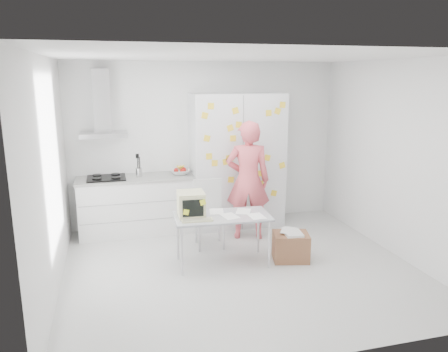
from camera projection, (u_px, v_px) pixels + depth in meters
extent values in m
cube|color=silver|center=(240.00, 268.00, 5.77)|extent=(4.50, 4.00, 0.02)
cube|color=white|center=(206.00, 144.00, 7.35)|extent=(4.50, 0.02, 2.70)
cube|color=white|center=(50.00, 178.00, 4.90)|extent=(0.02, 4.00, 2.70)
cube|color=white|center=(396.00, 159.00, 6.03)|extent=(0.02, 4.00, 2.70)
cube|color=white|center=(242.00, 56.00, 5.16)|extent=(4.50, 4.00, 0.02)
cube|color=white|center=(137.00, 206.00, 6.97)|extent=(1.80, 0.60, 0.88)
cube|color=gray|center=(138.00, 203.00, 6.65)|extent=(1.76, 0.01, 0.01)
cube|color=gray|center=(139.00, 220.00, 6.71)|extent=(1.76, 0.01, 0.01)
cube|color=#9E9E99|center=(136.00, 178.00, 6.86)|extent=(1.84, 0.63, 0.04)
cube|color=black|center=(106.00, 178.00, 6.75)|extent=(0.58, 0.50, 0.03)
cylinder|color=black|center=(97.00, 179.00, 6.59)|extent=(0.14, 0.14, 0.02)
cylinder|color=black|center=(116.00, 178.00, 6.66)|extent=(0.14, 0.14, 0.02)
cylinder|color=black|center=(97.00, 175.00, 6.82)|extent=(0.14, 0.14, 0.02)
cylinder|color=black|center=(115.00, 174.00, 6.89)|extent=(0.14, 0.14, 0.02)
cylinder|color=silver|center=(139.00, 172.00, 6.86)|extent=(0.10, 0.10, 0.14)
cylinder|color=black|center=(138.00, 166.00, 6.84)|extent=(0.01, 0.01, 0.30)
cylinder|color=black|center=(140.00, 166.00, 6.83)|extent=(0.01, 0.01, 0.30)
cylinder|color=black|center=(139.00, 166.00, 6.85)|extent=(0.01, 0.01, 0.30)
cube|color=black|center=(137.00, 156.00, 6.80)|extent=(0.05, 0.01, 0.07)
imported|color=white|center=(180.00, 172.00, 7.03)|extent=(0.31, 0.31, 0.08)
sphere|color=#B2140F|center=(176.00, 170.00, 7.02)|extent=(0.08, 0.08, 0.08)
sphere|color=#B2140F|center=(182.00, 171.00, 6.98)|extent=(0.08, 0.08, 0.08)
sphere|color=#B2140F|center=(184.00, 170.00, 7.08)|extent=(0.08, 0.08, 0.08)
cylinder|color=yellow|center=(178.00, 167.00, 7.02)|extent=(0.09, 0.17, 0.10)
cylinder|color=yellow|center=(180.00, 167.00, 7.03)|extent=(0.04, 0.17, 0.10)
cylinder|color=yellow|center=(182.00, 167.00, 7.04)|extent=(0.08, 0.17, 0.10)
cube|color=silver|center=(104.00, 134.00, 6.64)|extent=(0.70, 0.48, 0.07)
cube|color=silver|center=(102.00, 101.00, 6.64)|extent=(0.26, 0.24, 0.95)
cube|color=silver|center=(237.00, 161.00, 7.21)|extent=(1.50, 0.65, 2.20)
cube|color=slate|center=(243.00, 165.00, 6.90)|extent=(0.01, 0.01, 2.16)
cube|color=silver|center=(239.00, 165.00, 6.87)|extent=(0.02, 0.02, 0.30)
cube|color=silver|center=(247.00, 165.00, 6.91)|extent=(0.02, 0.02, 0.30)
cube|color=yellow|center=(269.00, 113.00, 6.82)|extent=(0.10, 0.00, 0.10)
cube|color=yellow|center=(278.00, 111.00, 6.85)|extent=(0.12, 0.00, 0.12)
cube|color=yellow|center=(282.00, 165.00, 7.08)|extent=(0.12, 0.00, 0.12)
cube|color=yellow|center=(229.00, 158.00, 6.81)|extent=(0.10, 0.00, 0.10)
cube|color=yellow|center=(244.00, 149.00, 6.84)|extent=(0.12, 0.00, 0.12)
cube|color=yellow|center=(265.00, 178.00, 7.05)|extent=(0.12, 0.00, 0.12)
cube|color=yellow|center=(231.00, 180.00, 6.90)|extent=(0.10, 0.00, 0.10)
cube|color=yellow|center=(235.00, 111.00, 6.67)|extent=(0.12, 0.00, 0.12)
cube|color=yellow|center=(248.00, 182.00, 6.99)|extent=(0.12, 0.00, 0.12)
cube|color=yellow|center=(267.00, 158.00, 6.98)|extent=(0.12, 0.00, 0.12)
cube|color=yellow|center=(260.00, 173.00, 7.01)|extent=(0.10, 0.00, 0.10)
cube|color=yellow|center=(230.00, 128.00, 6.71)|extent=(0.12, 0.00, 0.12)
cube|color=yellow|center=(215.00, 163.00, 6.77)|extent=(0.10, 0.00, 0.10)
cube|color=yellow|center=(209.00, 156.00, 6.72)|extent=(0.10, 0.00, 0.10)
cube|color=yellow|center=(205.00, 116.00, 6.57)|extent=(0.11, 0.00, 0.11)
cube|color=yellow|center=(239.00, 196.00, 7.00)|extent=(0.10, 0.00, 0.10)
cube|color=yellow|center=(231.00, 158.00, 6.82)|extent=(0.11, 0.00, 0.11)
cube|color=yellow|center=(274.00, 193.00, 7.15)|extent=(0.11, 0.00, 0.11)
cube|color=yellow|center=(283.00, 105.00, 6.85)|extent=(0.10, 0.00, 0.10)
cube|color=yellow|center=(233.00, 138.00, 6.76)|extent=(0.10, 0.00, 0.10)
cube|color=yellow|center=(226.00, 162.00, 6.81)|extent=(0.11, 0.00, 0.11)
cube|color=yellow|center=(253.00, 199.00, 7.07)|extent=(0.10, 0.00, 0.10)
cube|color=yellow|center=(211.00, 106.00, 6.56)|extent=(0.10, 0.00, 0.10)
cube|color=yellow|center=(207.00, 138.00, 6.65)|extent=(0.12, 0.00, 0.12)
cube|color=yellow|center=(261.00, 184.00, 7.05)|extent=(0.11, 0.00, 0.11)
cube|color=yellow|center=(239.00, 125.00, 6.74)|extent=(0.11, 0.00, 0.11)
cube|color=yellow|center=(259.00, 153.00, 6.92)|extent=(0.11, 0.00, 0.11)
cube|color=yellow|center=(244.00, 183.00, 6.97)|extent=(0.11, 0.00, 0.11)
imported|color=#E65963|center=(248.00, 180.00, 6.65)|extent=(0.76, 0.60, 1.83)
cube|color=#B0B3BC|center=(222.00, 216.00, 5.75)|extent=(1.29, 0.70, 0.03)
cylinder|color=silver|center=(182.00, 252.00, 5.47)|extent=(0.03, 0.03, 0.65)
cylinder|color=silver|center=(269.00, 245.00, 5.70)|extent=(0.03, 0.03, 0.65)
cylinder|color=silver|center=(178.00, 237.00, 5.97)|extent=(0.03, 0.03, 0.65)
cylinder|color=silver|center=(258.00, 231.00, 6.19)|extent=(0.03, 0.03, 0.65)
cube|color=beige|center=(191.00, 204.00, 5.70)|extent=(0.36, 0.38, 0.32)
cube|color=beige|center=(193.00, 208.00, 5.52)|extent=(0.32, 0.03, 0.29)
cube|color=black|center=(193.00, 208.00, 5.52)|extent=(0.27, 0.02, 0.22)
cube|color=#F4FF2E|center=(186.00, 212.00, 5.50)|extent=(0.08, 0.01, 0.08)
cube|color=#F4FF2E|center=(203.00, 202.00, 5.52)|extent=(0.09, 0.01, 0.09)
cube|color=beige|center=(197.00, 220.00, 5.52)|extent=(0.40, 0.16, 0.02)
cube|color=#9C9B7D|center=(197.00, 219.00, 5.52)|extent=(0.36, 0.12, 0.01)
cube|color=white|center=(230.00, 216.00, 5.73)|extent=(0.24, 0.30, 0.00)
cube|color=white|center=(243.00, 211.00, 5.91)|extent=(0.28, 0.32, 0.00)
cube|color=white|center=(257.00, 216.00, 5.71)|extent=(0.20, 0.27, 0.00)
cube|color=white|center=(216.00, 211.00, 5.91)|extent=(0.24, 0.30, 0.00)
cube|color=silver|center=(210.00, 216.00, 6.38)|extent=(0.47, 0.47, 0.04)
cube|color=silver|center=(207.00, 195.00, 6.51)|extent=(0.42, 0.06, 0.49)
cylinder|color=silver|center=(199.00, 237.00, 6.23)|extent=(0.03, 0.03, 0.45)
cylinder|color=silver|center=(224.00, 235.00, 6.30)|extent=(0.03, 0.03, 0.45)
cylinder|color=silver|center=(196.00, 228.00, 6.57)|extent=(0.03, 0.03, 0.45)
cylinder|color=silver|center=(219.00, 227.00, 6.64)|extent=(0.03, 0.03, 0.45)
cube|color=brown|center=(291.00, 247.00, 5.97)|extent=(0.55, 0.48, 0.38)
cube|color=silver|center=(293.00, 233.00, 5.91)|extent=(0.26, 0.33, 0.03)
cube|color=silver|center=(289.00, 230.00, 5.96)|extent=(0.32, 0.34, 0.00)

